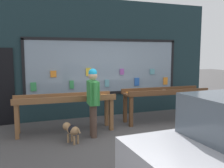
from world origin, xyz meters
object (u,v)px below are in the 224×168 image
(display_table_right, at_px, (165,95))
(person_browsing, at_px, (93,98))
(display_table_left, at_px, (65,102))
(small_dog, at_px, (72,130))

(display_table_right, xyz_separation_m, person_browsing, (-2.31, -0.60, 0.16))
(display_table_left, relative_size, person_browsing, 1.55)
(display_table_left, xyz_separation_m, person_browsing, (0.54, -0.60, 0.18))
(display_table_left, relative_size, small_dog, 4.76)
(display_table_left, distance_m, small_dog, 0.94)
(person_browsing, distance_m, small_dog, 0.87)
(person_browsing, bearing_deg, display_table_left, 46.25)
(display_table_right, height_order, small_dog, display_table_right)
(display_table_left, relative_size, display_table_right, 1.00)
(display_table_left, bearing_deg, display_table_right, -0.04)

